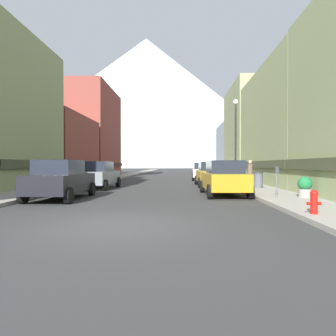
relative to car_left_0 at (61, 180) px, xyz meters
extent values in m
plane|color=#303030|center=(3.80, -5.70, -0.90)|extent=(400.00, 400.00, 0.00)
cube|color=gray|center=(-2.45, 29.30, -0.82)|extent=(2.50, 100.00, 0.15)
cube|color=gray|center=(10.05, 29.30, -0.82)|extent=(2.50, 100.00, 0.15)
cube|color=brown|center=(-6.79, 14.98, 2.21)|extent=(6.19, 9.92, 6.23)
cube|color=#3B1B16|center=(-6.79, 14.98, 0.70)|extent=(6.49, 9.92, 0.50)
cube|color=brown|center=(-8.21, 26.38, 4.95)|extent=(9.01, 11.79, 11.70)
cube|color=#3B1B16|center=(-8.21, 26.38, 0.70)|extent=(9.31, 11.79, 0.50)
cube|color=#8C9966|center=(15.01, 9.92, 3.52)|extent=(7.42, 12.85, 8.84)
cube|color=#3F442D|center=(15.01, 9.92, 0.70)|extent=(7.72, 12.85, 0.50)
cube|color=#8C9966|center=(14.60, 22.39, 4.45)|extent=(6.59, 10.96, 10.70)
cube|color=#3F442D|center=(14.60, 22.39, 0.70)|extent=(6.89, 10.96, 0.50)
cube|color=#99A5B2|center=(14.73, 32.47, 2.88)|extent=(6.85, 9.04, 7.55)
cube|color=#444A50|center=(14.73, 32.47, 0.70)|extent=(7.15, 9.04, 0.50)
cube|color=black|center=(0.00, 0.06, -0.16)|extent=(1.89, 4.42, 0.80)
cube|color=#1E232D|center=(0.00, -0.19, 0.56)|extent=(1.62, 2.22, 0.64)
cylinder|color=black|center=(-0.94, 1.70, -0.56)|extent=(0.23, 0.68, 0.68)
cylinder|color=black|center=(0.90, 1.72, -0.56)|extent=(0.23, 0.68, 0.68)
cylinder|color=black|center=(-0.90, -1.60, -0.56)|extent=(0.23, 0.68, 0.68)
cylinder|color=black|center=(0.94, -1.58, -0.56)|extent=(0.23, 0.68, 0.68)
cube|color=slate|center=(0.00, 6.19, -0.16)|extent=(1.97, 4.45, 0.80)
cube|color=#1E232D|center=(-0.01, 5.94, 0.56)|extent=(1.67, 2.25, 0.64)
cylinder|color=black|center=(-0.87, 7.87, -0.56)|extent=(0.24, 0.69, 0.68)
cylinder|color=black|center=(0.97, 7.82, -0.56)|extent=(0.24, 0.69, 0.68)
cylinder|color=black|center=(-0.97, 4.57, -0.56)|extent=(0.24, 0.69, 0.68)
cylinder|color=black|center=(0.87, 4.52, -0.56)|extent=(0.24, 0.69, 0.68)
cube|color=#B28419|center=(7.60, 2.06, -0.16)|extent=(2.00, 4.46, 0.80)
cube|color=#1E232D|center=(7.61, 1.81, 0.56)|extent=(1.68, 2.26, 0.64)
cylinder|color=black|center=(6.62, 3.67, -0.56)|extent=(0.24, 0.69, 0.68)
cylinder|color=black|center=(8.46, 3.74, -0.56)|extent=(0.24, 0.69, 0.68)
cylinder|color=black|center=(6.74, 0.37, -0.56)|extent=(0.24, 0.69, 0.68)
cylinder|color=black|center=(8.58, 0.44, -0.56)|extent=(0.24, 0.69, 0.68)
cube|color=#B28419|center=(7.60, 8.87, -0.16)|extent=(1.95, 4.44, 0.80)
cube|color=#1E232D|center=(7.61, 8.62, 0.56)|extent=(1.65, 2.24, 0.64)
cylinder|color=black|center=(6.64, 10.50, -0.56)|extent=(0.24, 0.69, 0.68)
cylinder|color=black|center=(8.48, 10.54, -0.56)|extent=(0.24, 0.69, 0.68)
cylinder|color=black|center=(6.72, 7.20, -0.56)|extent=(0.24, 0.69, 0.68)
cylinder|color=black|center=(8.56, 7.25, -0.56)|extent=(0.24, 0.69, 0.68)
cube|color=silver|center=(7.60, 17.32, -0.16)|extent=(2.03, 4.48, 0.80)
cube|color=#1E232D|center=(7.59, 17.07, 0.56)|extent=(1.70, 2.27, 0.64)
cylinder|color=black|center=(6.75, 19.01, -0.56)|extent=(0.25, 0.69, 0.68)
cylinder|color=black|center=(8.59, 18.93, -0.56)|extent=(0.25, 0.69, 0.68)
cylinder|color=black|center=(6.61, 15.71, -0.56)|extent=(0.25, 0.69, 0.68)
cylinder|color=black|center=(8.45, 15.63, -0.56)|extent=(0.25, 0.69, 0.68)
cylinder|color=red|center=(9.25, -4.57, -0.47)|extent=(0.20, 0.20, 0.55)
sphere|color=red|center=(9.25, -4.57, -0.16)|extent=(0.22, 0.22, 0.22)
cylinder|color=red|center=(9.10, -4.57, -0.45)|extent=(0.10, 0.09, 0.09)
cylinder|color=red|center=(9.40, -4.57, -0.45)|extent=(0.10, 0.09, 0.09)
cylinder|color=#595960|center=(9.55, -0.25, -0.22)|extent=(0.06, 0.06, 1.05)
cube|color=#33383F|center=(9.55, -0.25, 0.44)|extent=(0.14, 0.10, 0.28)
cylinder|color=#4C5156|center=(10.15, 5.23, -0.30)|extent=(0.56, 0.56, 0.90)
cylinder|color=#2D2D33|center=(10.15, 5.23, 0.19)|extent=(0.59, 0.59, 0.08)
cylinder|color=brown|center=(-3.20, 9.91, -0.56)|extent=(0.47, 0.47, 0.37)
sphere|color=#1F7929|center=(-3.20, 9.91, -0.08)|extent=(0.74, 0.74, 0.74)
cylinder|color=gray|center=(10.80, -0.11, -0.57)|extent=(0.55, 0.55, 0.37)
sphere|color=#1C6735|center=(10.80, -0.11, -0.14)|extent=(0.61, 0.61, 0.61)
cylinder|color=brown|center=(10.05, 6.90, -0.01)|extent=(0.36, 0.36, 1.48)
sphere|color=tan|center=(10.05, 6.90, 0.85)|extent=(0.24, 0.24, 0.24)
cylinder|color=black|center=(9.15, 7.27, 2.00)|extent=(0.12, 0.12, 5.50)
sphere|color=white|center=(9.15, 7.27, 4.93)|extent=(0.36, 0.36, 0.36)
cone|color=silver|center=(-25.11, 254.30, 55.99)|extent=(265.70, 265.70, 113.78)
camera|label=1|loc=(5.41, -13.39, 0.67)|focal=32.19mm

